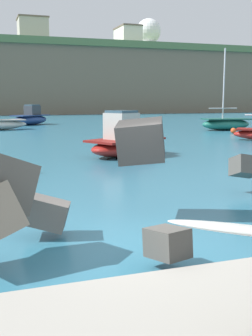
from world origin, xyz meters
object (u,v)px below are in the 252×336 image
mooring_buoy_inner (233,131)px  radar_dome (149,36)px  boat_near_centre (226,124)px  station_building_west (33,34)px  boat_far_centre (125,142)px  boat_mid_right (31,118)px  station_building_central (128,38)px

mooring_buoy_inner → radar_dome: size_ratio=0.05×
boat_near_centre → station_building_west: bearing=98.5°
boat_near_centre → boat_far_centre: (-13.81, -13.10, 0.09)m
boat_mid_right → boat_far_centre: bearing=-86.5°
boat_near_centre → station_building_west: 64.03m
boat_mid_right → station_building_central: (24.60, 39.62, 14.49)m
boat_far_centre → station_building_west: bearing=86.5°
boat_far_centre → mooring_buoy_inner: bearing=38.3°
boat_far_centre → station_building_west: 76.25m
station_building_west → radar_dome: bearing=11.4°
station_building_central → boat_far_centre: bearing=-109.2°
boat_near_centre → station_building_central: (9.18, 53.01, 14.62)m
radar_dome → station_building_west: bearing=-168.6°
boat_far_centre → radar_dome: bearing=67.5°
station_building_west → station_building_central: 20.25m
radar_dome → station_building_west: radar_dome is taller
boat_mid_right → boat_far_centre: size_ratio=1.01×
station_building_west → station_building_central: (18.40, -8.38, -1.07)m
boat_near_centre → station_building_central: bearing=80.2°
mooring_buoy_inner → station_building_west: 67.05m
mooring_buoy_inner → station_building_central: size_ratio=0.06×
boat_mid_right → station_building_west: station_building_west is taller
mooring_buoy_inner → boat_near_centre: bearing=67.8°
mooring_buoy_inner → station_building_central: station_building_central is taller
boat_far_centre → station_building_central: bearing=70.8°
boat_near_centre → boat_mid_right: boat_near_centre is taller
radar_dome → station_building_west: (-28.70, -5.79, -1.57)m
station_building_west → boat_near_centre: bearing=-81.5°
radar_dome → boat_mid_right: bearing=-123.0°
boat_mid_right → boat_far_centre: 26.54m
boat_mid_right → mooring_buoy_inner: bearing=-49.7°
boat_near_centre → radar_dome: radar_dome is taller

